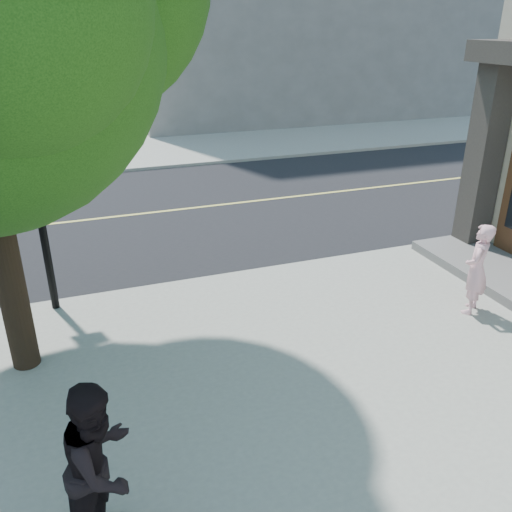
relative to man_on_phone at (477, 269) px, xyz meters
name	(u,v)px	position (x,y,z in m)	size (l,w,h in m)	color
ground	(2,314)	(-7.72, 2.88, -0.92)	(140.00, 140.00, 0.00)	black
road_ew	(14,228)	(-7.72, 7.38, -0.91)	(140.00, 9.00, 0.01)	black
sidewalk_ne	(270,105)	(5.78, 24.38, -0.86)	(29.00, 25.00, 0.12)	gray
man_on_phone	(477,269)	(0.00, 0.00, 0.00)	(0.58, 0.38, 1.60)	#EEADB8
pedestrian	(102,466)	(-6.35, -2.42, 0.10)	(0.88, 0.68, 1.80)	black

